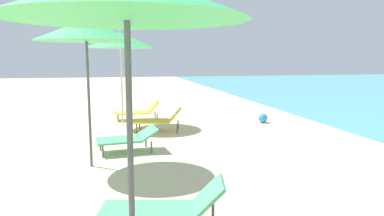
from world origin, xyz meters
name	(u,v)px	position (x,y,z in m)	size (l,w,h in m)	color
lounger_second_shoreside	(165,207)	(0.42, 5.60, 0.31)	(1.56, 0.87, 0.64)	#4CA572
umbrella_third	(86,31)	(-0.62, 8.45, 2.55)	(1.87, 1.87, 2.81)	#4C4C51
lounger_third_shoreside	(128,138)	(0.10, 9.38, 0.31)	(1.38, 0.85, 0.53)	#4CA572
umbrella_farthest	(120,40)	(0.05, 12.44, 2.58)	(2.00, 2.00, 2.88)	silver
lounger_farthest_shoreside	(138,111)	(0.59, 13.46, 0.30)	(1.48, 0.67, 0.65)	yellow
lounger_farthest_inland	(159,120)	(1.05, 11.44, 0.33)	(1.42, 0.92, 0.65)	yellow
beach_ball	(263,118)	(4.45, 12.05, 0.15)	(0.30, 0.30, 0.30)	#338CD8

